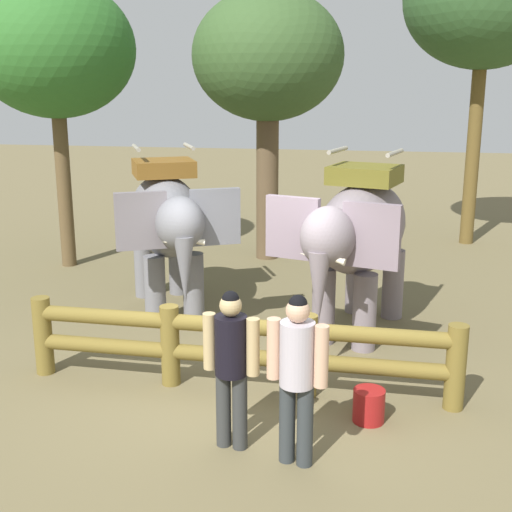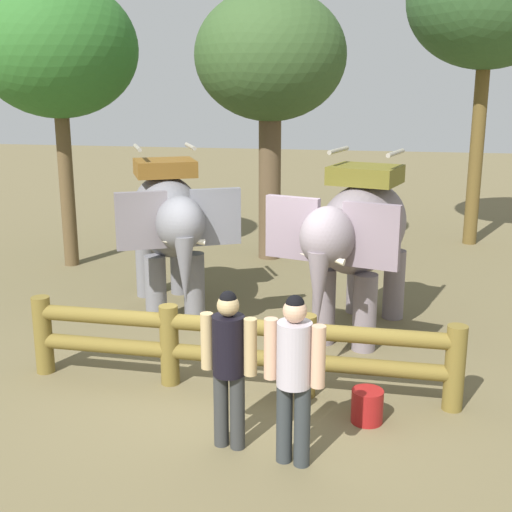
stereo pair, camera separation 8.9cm
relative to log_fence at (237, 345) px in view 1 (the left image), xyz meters
name	(u,v)px [view 1 (the left image)]	position (x,y,z in m)	size (l,w,h in m)	color
ground_plane	(239,385)	(0.00, 0.11, -0.60)	(60.00, 60.00, 0.00)	brown
log_fence	(237,345)	(0.00, 0.00, 0.00)	(5.50, 0.35, 1.05)	brown
elephant_near_left	(167,221)	(-1.72, 2.73, 0.95)	(2.51, 3.26, 2.77)	slate
elephant_center	(358,234)	(1.39, 2.23, 0.97)	(2.20, 3.35, 2.80)	slate
tourist_woman_in_black	(297,368)	(0.92, -1.56, 0.44)	(0.62, 0.42, 1.80)	#2F3538
tourist_man_in_blue	(231,359)	(0.21, -1.36, 0.40)	(0.61, 0.39, 1.74)	#323334
tree_far_left	(485,0)	(3.81, 8.74, 4.87)	(3.57, 3.57, 7.03)	brown
tree_back_center	(54,50)	(-4.68, 5.20, 3.74)	(3.16, 3.16, 5.72)	brown
tree_far_right	(268,59)	(-0.67, 6.56, 3.59)	(3.12, 3.12, 5.59)	brown
feed_bucket	(369,406)	(1.64, -0.55, -0.41)	(0.36, 0.36, 0.39)	maroon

